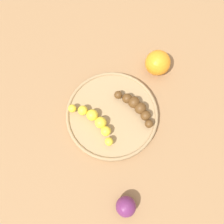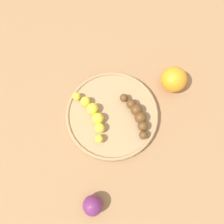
# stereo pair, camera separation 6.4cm
# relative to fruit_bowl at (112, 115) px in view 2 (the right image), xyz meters

# --- Properties ---
(ground_plane) EXTENTS (2.40, 2.40, 0.00)m
(ground_plane) POSITION_rel_fruit_bowl_xyz_m (0.00, 0.00, -0.01)
(ground_plane) COLOR #936D47
(fruit_bowl) EXTENTS (0.27, 0.27, 0.02)m
(fruit_bowl) POSITION_rel_fruit_bowl_xyz_m (0.00, 0.00, 0.00)
(fruit_bowl) COLOR #A08259
(fruit_bowl) RESTS_ON ground_plane
(banana_yellow) EXTENTS (0.06, 0.16, 0.03)m
(banana_yellow) POSITION_rel_fruit_bowl_xyz_m (-0.05, 0.02, 0.02)
(banana_yellow) COLOR yellow
(banana_yellow) RESTS_ON fruit_bowl
(banana_overripe) EXTENTS (0.05, 0.14, 0.03)m
(banana_overripe) POSITION_rel_fruit_bowl_xyz_m (0.06, -0.03, 0.02)
(banana_overripe) COLOR #593819
(banana_overripe) RESTS_ON fruit_bowl
(orange_fruit) EXTENTS (0.08, 0.08, 0.08)m
(orange_fruit) POSITION_rel_fruit_bowl_xyz_m (0.21, 0.02, 0.03)
(orange_fruit) COLOR orange
(orange_fruit) RESTS_ON ground_plane
(plum_purple) EXTENTS (0.05, 0.05, 0.05)m
(plum_purple) POSITION_rel_fruit_bowl_xyz_m (-0.15, -0.20, 0.01)
(plum_purple) COLOR #662659
(plum_purple) RESTS_ON ground_plane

